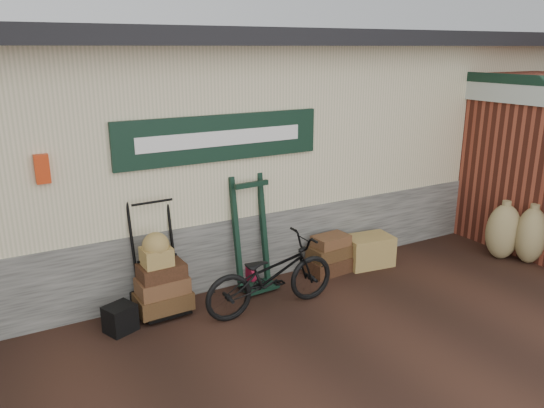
# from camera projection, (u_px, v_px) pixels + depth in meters

# --- Properties ---
(ground) EXTENTS (80.00, 80.00, 0.00)m
(ground) POSITION_uv_depth(u_px,v_px,m) (284.00, 314.00, 6.18)
(ground) COLOR black
(ground) RESTS_ON ground
(station_building) EXTENTS (14.40, 4.10, 3.20)m
(station_building) POSITION_uv_depth(u_px,v_px,m) (191.00, 142.00, 7.99)
(station_building) COLOR #4C4C47
(station_building) RESTS_ON ground
(brick_outbuilding) EXTENTS (1.71, 4.51, 2.62)m
(brick_outbuilding) POSITION_uv_depth(u_px,v_px,m) (484.00, 150.00, 9.03)
(brick_outbuilding) COLOR maroon
(brick_outbuilding) RESTS_ON ground
(porter_trolley) EXTENTS (0.77, 0.59, 1.51)m
(porter_trolley) POSITION_uv_depth(u_px,v_px,m) (155.00, 249.00, 6.09)
(porter_trolley) COLOR black
(porter_trolley) RESTS_ON ground
(green_barrow) EXTENTS (0.55, 0.48, 1.45)m
(green_barrow) POSITION_uv_depth(u_px,v_px,m) (252.00, 233.00, 6.70)
(green_barrow) COLOR black
(green_barrow) RESTS_ON ground
(suitcase_stack) EXTENTS (0.63, 0.42, 0.54)m
(suitcase_stack) POSITION_uv_depth(u_px,v_px,m) (329.00, 254.00, 7.24)
(suitcase_stack) COLOR #321E0F
(suitcase_stack) RESTS_ON ground
(wicker_hamper) EXTENTS (0.71, 0.51, 0.43)m
(wicker_hamper) POSITION_uv_depth(u_px,v_px,m) (368.00, 251.00, 7.51)
(wicker_hamper) COLOR olive
(wicker_hamper) RESTS_ON ground
(black_trunk) EXTENTS (0.38, 0.36, 0.31)m
(black_trunk) POSITION_uv_depth(u_px,v_px,m) (120.00, 318.00, 5.76)
(black_trunk) COLOR black
(black_trunk) RESTS_ON ground
(bicycle) EXTENTS (0.59, 1.67, 0.97)m
(bicycle) POSITION_uv_depth(u_px,v_px,m) (271.00, 271.00, 6.16)
(bicycle) COLOR black
(bicycle) RESTS_ON ground
(burlap_sack_left) EXTENTS (0.59, 0.53, 0.82)m
(burlap_sack_left) POSITION_uv_depth(u_px,v_px,m) (503.00, 232.00, 7.69)
(burlap_sack_left) COLOR olive
(burlap_sack_left) RESTS_ON ground
(burlap_sack_right) EXTENTS (0.64, 0.59, 0.82)m
(burlap_sack_right) POSITION_uv_depth(u_px,v_px,m) (531.00, 235.00, 7.54)
(burlap_sack_right) COLOR olive
(burlap_sack_right) RESTS_ON ground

